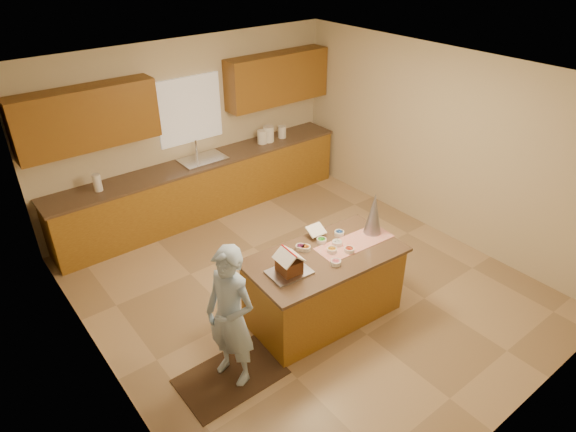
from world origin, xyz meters
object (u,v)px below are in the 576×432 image
object	(u,v)px
island_base	(324,287)
boy	(231,317)
gingerbread_house	(289,264)
tinsel_tree	(374,214)

from	to	relation	value
island_base	boy	size ratio (longest dim) A/B	1.10
gingerbread_house	boy	bearing A→B (deg)	-172.43
island_base	gingerbread_house	world-z (taller)	gingerbread_house
island_base	boy	world-z (taller)	boy
boy	island_base	bearing A→B (deg)	78.37
gingerbread_house	tinsel_tree	bearing A→B (deg)	0.74
tinsel_tree	island_base	bearing A→B (deg)	-179.89
tinsel_tree	gingerbread_house	world-z (taller)	tinsel_tree
tinsel_tree	gingerbread_house	distance (m)	1.28
tinsel_tree	gingerbread_house	size ratio (longest dim) A/B	1.86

